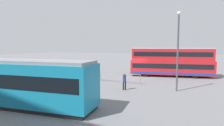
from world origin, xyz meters
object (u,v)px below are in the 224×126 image
object	(u,v)px
street_lamp	(178,45)
info_sign	(63,66)
double_decker_bus	(171,62)
tram_yellow	(3,81)
pedestrian_near_railing	(80,74)
pedestrian_crossing	(124,80)

from	to	relation	value
street_lamp	info_sign	bearing A→B (deg)	-3.92
double_decker_bus	tram_yellow	distance (m)	20.24
info_sign	street_lamp	xyz separation A→B (m)	(-13.55, 0.93, 2.50)
pedestrian_near_railing	street_lamp	world-z (taller)	street_lamp
pedestrian_near_railing	info_sign	world-z (taller)	info_sign
pedestrian_near_railing	pedestrian_crossing	xyz separation A→B (m)	(-6.31, 2.04, 0.01)
double_decker_bus	tram_yellow	xyz separation A→B (m)	(9.87, 17.67, -0.32)
info_sign	street_lamp	world-z (taller)	street_lamp
tram_yellow	street_lamp	world-z (taller)	street_lamp
tram_yellow	street_lamp	size ratio (longest dim) A/B	1.94
tram_yellow	street_lamp	bearing A→B (deg)	-141.68
pedestrian_crossing	pedestrian_near_railing	bearing A→B (deg)	-17.92
street_lamp	double_decker_bus	bearing A→B (deg)	-80.74
info_sign	street_lamp	distance (m)	13.81
tram_yellow	street_lamp	xyz separation A→B (m)	(-11.30, -8.93, 2.56)
pedestrian_near_railing	street_lamp	distance (m)	11.48
pedestrian_crossing	info_sign	world-z (taller)	info_sign
double_decker_bus	tram_yellow	size ratio (longest dim) A/B	0.79
double_decker_bus	pedestrian_near_railing	world-z (taller)	double_decker_bus
double_decker_bus	info_sign	xyz separation A→B (m)	(12.13, 7.81, -0.27)
pedestrian_near_railing	info_sign	size ratio (longest dim) A/B	0.64
pedestrian_crossing	info_sign	xyz separation A→B (m)	(8.89, -2.34, 0.81)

